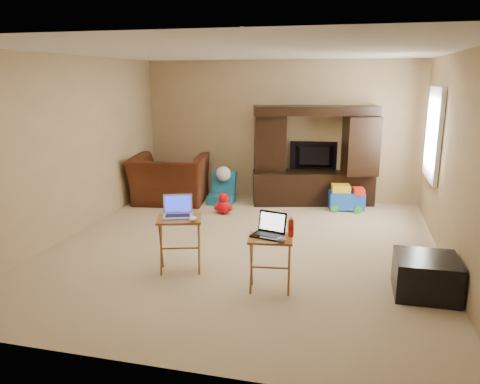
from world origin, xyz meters
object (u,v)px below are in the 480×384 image
(recliner, at_px, (170,179))
(laptop_left, at_px, (177,207))
(push_toy, at_px, (347,197))
(laptop_right, at_px, (267,225))
(child_rocker, at_px, (221,188))
(ottoman, at_px, (426,276))
(plush_toy, at_px, (224,203))
(tray_table_left, at_px, (180,245))
(television, at_px, (315,156))
(tray_table_right, at_px, (270,264))
(mouse_right, at_px, (281,240))
(water_bottle, at_px, (291,228))
(mouse_left, at_px, (193,219))
(entertainment_center, at_px, (314,156))

(recliner, bearing_deg, laptop_left, 105.70)
(push_toy, height_order, laptop_right, laptop_right)
(child_rocker, height_order, ottoman, child_rocker)
(plush_toy, bearing_deg, tray_table_left, -86.17)
(television, relative_size, recliner, 0.68)
(plush_toy, relative_size, push_toy, 0.60)
(laptop_right, bearing_deg, laptop_left, -179.00)
(tray_table_left, relative_size, tray_table_right, 1.09)
(laptop_right, bearing_deg, plush_toy, 129.65)
(mouse_right, xyz_separation_m, water_bottle, (0.07, 0.20, 0.07))
(child_rocker, xyz_separation_m, ottoman, (3.06, -2.95, -0.09))
(child_rocker, xyz_separation_m, mouse_left, (0.57, -3.07, 0.38))
(tray_table_left, bearing_deg, ottoman, -16.57)
(laptop_right, bearing_deg, tray_table_right, -11.96)
(ottoman, height_order, mouse_left, mouse_left)
(mouse_left, distance_m, mouse_right, 1.08)
(mouse_left, bearing_deg, laptop_left, 155.56)
(ottoman, bearing_deg, tray_table_left, -178.92)
(entertainment_center, height_order, mouse_left, entertainment_center)
(push_toy, bearing_deg, child_rocker, 172.31)
(entertainment_center, bearing_deg, mouse_left, -121.04)
(recliner, distance_m, mouse_right, 4.11)
(push_toy, xyz_separation_m, tray_table_right, (-0.70, -3.35, 0.07))
(tray_table_right, xyz_separation_m, laptop_right, (-0.04, 0.02, 0.42))
(television, height_order, mouse_left, television)
(entertainment_center, bearing_deg, ottoman, -81.03)
(laptop_left, relative_size, laptop_right, 1.09)
(television, height_order, recliner, television)
(recliner, relative_size, ottoman, 2.06)
(television, height_order, laptop_left, television)
(television, bearing_deg, laptop_right, 80.00)
(mouse_left, bearing_deg, plush_toy, 98.12)
(child_rocker, bearing_deg, tray_table_left, -82.67)
(ottoman, relative_size, laptop_right, 2.03)
(child_rocker, xyz_separation_m, tray_table_left, (0.38, -3.00, 0.03))
(recliner, relative_size, tray_table_left, 2.01)
(ottoman, bearing_deg, entertainment_center, 113.86)
(laptop_right, bearing_deg, mouse_right, -24.87)
(child_rocker, xyz_separation_m, plush_toy, (0.22, -0.62, -0.11))
(recliner, bearing_deg, tray_table_right, 119.16)
(child_rocker, bearing_deg, tray_table_right, -65.39)
(push_toy, xyz_separation_m, water_bottle, (-0.50, -3.27, 0.46))
(television, xyz_separation_m, ottoman, (1.48, -3.53, -0.62))
(child_rocker, xyz_separation_m, laptop_right, (1.44, -3.23, 0.42))
(recliner, distance_m, plush_toy, 1.26)
(television, xyz_separation_m, mouse_left, (-1.01, -3.65, -0.16))
(push_toy, bearing_deg, plush_toy, -170.16)
(recliner, height_order, plush_toy, recliner)
(plush_toy, xyz_separation_m, tray_table_right, (1.26, -2.63, 0.12))
(child_rocker, distance_m, push_toy, 2.18)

